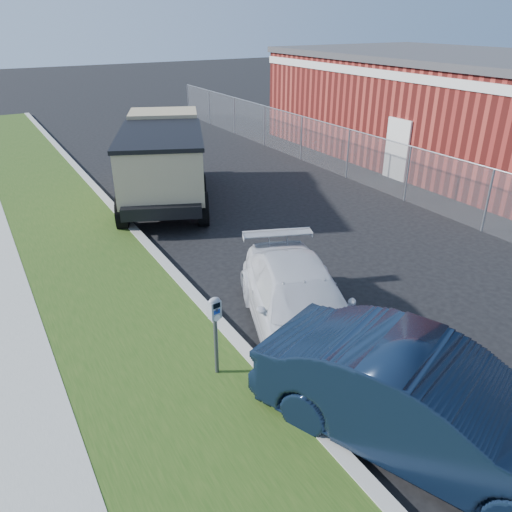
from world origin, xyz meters
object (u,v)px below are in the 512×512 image
parking_meter (215,319)px  dump_truck (164,156)px  navy_sedan (426,405)px  white_wagon (298,302)px

parking_meter → dump_truck: (2.60, 9.18, 0.24)m
parking_meter → navy_sedan: navy_sedan is taller
navy_sedan → dump_truck: 12.01m
white_wagon → navy_sedan: (-0.17, -3.28, 0.14)m
white_wagon → parking_meter: bearing=-145.4°
white_wagon → navy_sedan: bearing=-72.6°
parking_meter → navy_sedan: 3.33m
parking_meter → dump_truck: dump_truck is taller
parking_meter → navy_sedan: bearing=-65.5°
dump_truck → parking_meter: bearing=-83.5°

